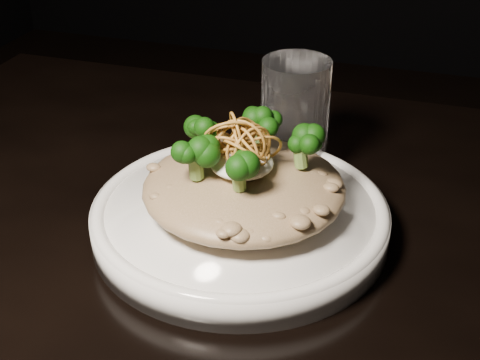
% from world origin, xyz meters
% --- Properties ---
extents(table, '(1.10, 0.80, 0.75)m').
position_xyz_m(table, '(0.00, 0.00, 0.67)').
color(table, black).
rests_on(table, ground).
extents(plate, '(0.27, 0.27, 0.03)m').
position_xyz_m(plate, '(-0.09, 0.05, 0.76)').
color(plate, white).
rests_on(plate, table).
extents(risotto, '(0.18, 0.18, 0.04)m').
position_xyz_m(risotto, '(-0.08, 0.05, 0.80)').
color(risotto, brown).
rests_on(risotto, plate).
extents(broccoli, '(0.11, 0.11, 0.04)m').
position_xyz_m(broccoli, '(-0.08, 0.06, 0.84)').
color(broccoli, black).
rests_on(broccoli, risotto).
extents(cheese, '(0.05, 0.05, 0.02)m').
position_xyz_m(cheese, '(-0.08, 0.05, 0.83)').
color(cheese, white).
rests_on(cheese, risotto).
extents(shallots, '(0.06, 0.06, 0.04)m').
position_xyz_m(shallots, '(-0.08, 0.05, 0.85)').
color(shallots, brown).
rests_on(shallots, cheese).
extents(drinking_glass, '(0.08, 0.08, 0.12)m').
position_xyz_m(drinking_glass, '(-0.07, 0.18, 0.81)').
color(drinking_glass, white).
rests_on(drinking_glass, table).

